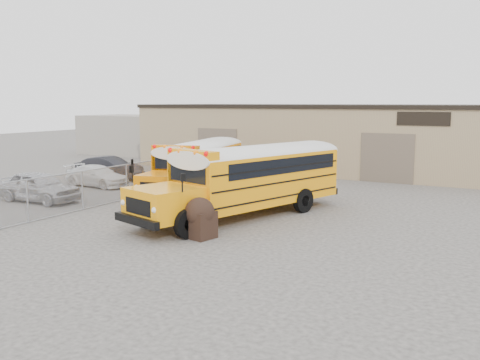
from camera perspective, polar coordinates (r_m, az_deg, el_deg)
The scene contains 10 objects.
ground at distance 21.55m, azimuth -5.01°, elevation -4.78°, with size 120.00×120.00×0.00m, color #3E3C39.
warehouse at distance 39.26m, azimuth 11.50°, elevation 4.53°, with size 30.20×10.20×4.67m.
chainlink_fence at distance 27.33m, azimuth -11.98°, elevation -0.20°, with size 0.07×18.07×1.81m.
distant_building_left at distance 51.96m, azimuth -11.67°, elevation 4.79°, with size 8.00×6.00×3.60m, color gray.
school_bus_left at distance 34.15m, azimuth -0.95°, elevation 2.91°, with size 4.30×9.97×2.84m.
school_bus_right at distance 27.74m, azimuth 10.30°, elevation 1.81°, with size 5.48×10.83×3.09m.
tarp_bundle at distance 19.33m, azimuth -4.33°, elevation -3.98°, with size 1.15×1.09×1.49m.
car_silver at distance 28.06m, azimuth -20.69°, elevation -0.64°, with size 1.79×4.44×1.51m, color #B7B8BC.
car_white at distance 32.14m, azimuth -14.99°, elevation 0.43°, with size 1.70×4.19×1.22m, color silver.
car_dark at distance 34.98m, azimuth -13.77°, elevation 1.28°, with size 1.51×4.34×1.43m, color black.
Camera 1 is at (11.76, -17.38, 4.89)m, focal length 40.00 mm.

